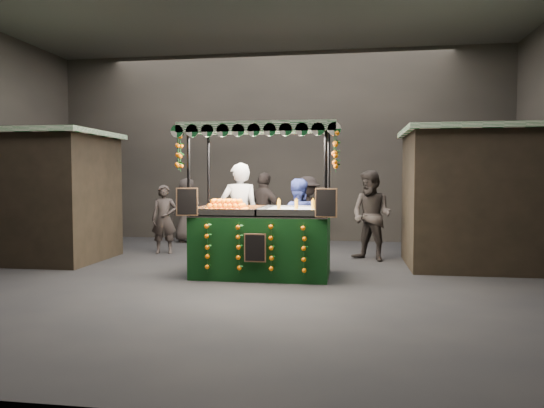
# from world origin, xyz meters

# --- Properties ---
(ground) EXTENTS (12.00, 12.00, 0.00)m
(ground) POSITION_xyz_m (0.00, 0.00, 0.00)
(ground) COLOR black
(ground) RESTS_ON ground
(market_hall) EXTENTS (12.10, 10.10, 5.05)m
(market_hall) POSITION_xyz_m (0.00, 0.00, 3.38)
(market_hall) COLOR black
(market_hall) RESTS_ON ground
(neighbour_stall_left) EXTENTS (3.00, 2.20, 2.60)m
(neighbour_stall_left) POSITION_xyz_m (-4.40, 1.00, 1.31)
(neighbour_stall_left) COLOR black
(neighbour_stall_left) RESTS_ON ground
(neighbour_stall_right) EXTENTS (3.00, 2.20, 2.60)m
(neighbour_stall_right) POSITION_xyz_m (4.40, 1.50, 1.31)
(neighbour_stall_right) COLOR black
(neighbour_stall_right) RESTS_ON ground
(juice_stall) EXTENTS (2.63, 1.55, 2.55)m
(juice_stall) POSITION_xyz_m (0.45, 0.03, 0.79)
(juice_stall) COLOR black
(juice_stall) RESTS_ON ground
(vendor_grey) EXTENTS (0.81, 0.65, 1.94)m
(vendor_grey) POSITION_xyz_m (-0.12, 0.83, 0.97)
(vendor_grey) COLOR gray
(vendor_grey) RESTS_ON ground
(vendor_blue) EXTENTS (0.86, 0.70, 1.65)m
(vendor_blue) POSITION_xyz_m (0.93, 1.11, 0.83)
(vendor_blue) COLOR navy
(vendor_blue) RESTS_ON ground
(shopper_0) EXTENTS (0.61, 0.46, 1.52)m
(shopper_0) POSITION_xyz_m (-2.13, 2.24, 0.76)
(shopper_0) COLOR #2C2524
(shopper_0) RESTS_ON ground
(shopper_1) EXTENTS (1.12, 1.07, 1.82)m
(shopper_1) POSITION_xyz_m (2.35, 1.92, 0.91)
(shopper_1) COLOR black
(shopper_1) RESTS_ON ground
(shopper_2) EXTENTS (1.12, 0.93, 1.79)m
(shopper_2) POSITION_xyz_m (0.08, 2.42, 0.89)
(shopper_2) COLOR black
(shopper_2) RESTS_ON ground
(shopper_3) EXTENTS (1.27, 1.11, 1.71)m
(shopper_3) POSITION_xyz_m (0.89, 3.98, 0.85)
(shopper_3) COLOR black
(shopper_3) RESTS_ON ground
(shopper_4) EXTENTS (0.96, 0.84, 1.66)m
(shopper_4) POSITION_xyz_m (-2.25, 4.18, 0.83)
(shopper_4) COLOR #2A2422
(shopper_4) RESTS_ON ground
(shopper_5) EXTENTS (1.38, 1.25, 1.53)m
(shopper_5) POSITION_xyz_m (3.65, 3.49, 0.76)
(shopper_5) COLOR #292421
(shopper_5) RESTS_ON ground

